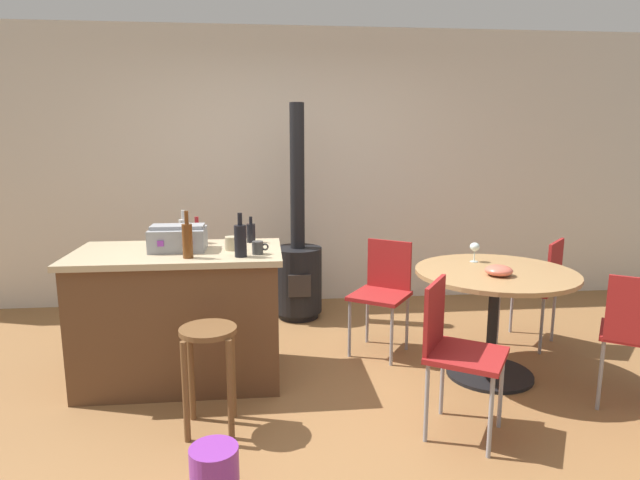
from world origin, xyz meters
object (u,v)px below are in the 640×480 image
wood_stove (298,267)px  wine_glass (475,248)px  dining_table (494,296)px  bottle_2 (197,233)px  folding_chair_near (637,330)px  plastic_bucket (215,473)px  wooden_stool (209,356)px  kitchen_island (181,315)px  serving_bowl (499,270)px  toolbox (178,238)px  bottle_0 (240,240)px  bottle_3 (187,240)px  bottle_1 (184,231)px  folding_chair_right (454,345)px  cup_1 (258,248)px  cup_0 (232,243)px  folding_chair_left (383,288)px  folding_chair_far (537,283)px  bottle_4 (251,232)px

wood_stove → wine_glass: wood_stove is taller
dining_table → bottle_2: bearing=167.8°
folding_chair_near → plastic_bucket: 2.58m
wooden_stool → kitchen_island: bearing=110.2°
kitchen_island → bottle_2: size_ratio=7.24×
folding_chair_near → serving_bowl: 0.87m
dining_table → wine_glass: (-0.05, 0.27, 0.28)m
toolbox → wine_glass: (2.10, 0.07, -0.12)m
bottle_0 → bottle_3: 0.33m
folding_chair_near → toolbox: bearing=164.9°
bottle_1 → serving_bowl: bottle_1 is taller
folding_chair_right → bottle_1: (-1.61, 1.12, 0.48)m
wine_glass → wooden_stool: bearing=-156.9°
cup_1 → plastic_bucket: 1.44m
dining_table → cup_1: (-1.61, 0.02, 0.37)m
wooden_stool → toolbox: size_ratio=1.69×
cup_0 → folding_chair_left: bearing=17.9°
cup_0 → toolbox: bearing=175.2°
wood_stove → folding_chair_far: bearing=-25.5°
bottle_0 → cup_0: bottle_0 is taller
dining_table → plastic_bucket: size_ratio=4.28×
folding_chair_right → plastic_bucket: folding_chair_right is taller
kitchen_island → bottle_0: size_ratio=4.91×
wooden_stool → bottle_4: (0.23, 0.94, 0.54)m
serving_bowl → bottle_2: bearing=164.1°
folding_chair_near → serving_bowl: bearing=148.8°
kitchen_island → wood_stove: (0.88, 1.22, 0.02)m
bottle_1 → bottle_2: (0.09, 0.00, -0.02)m
folding_chair_near → bottle_4: 2.57m
bottle_1 → bottle_2: bearing=2.2°
wooden_stool → bottle_1: bearing=104.5°
folding_chair_right → plastic_bucket: bearing=-160.9°
wood_stove → bottle_0: wood_stove is taller
dining_table → wooden_stool: bearing=-164.8°
kitchen_island → cup_0: size_ratio=11.01×
bottle_3 → wooden_stool: bearing=-71.6°
wooden_stool → bottle_0: size_ratio=2.18×
bottle_2 → bottle_1: bearing=-177.8°
dining_table → plastic_bucket: dining_table is taller
kitchen_island → dining_table: bearing=-5.0°
wood_stove → folding_chair_left: bearing=-55.3°
wooden_stool → folding_chair_far: folding_chair_far is taller
dining_table → plastic_bucket: (-1.82, -1.13, -0.46)m
wooden_stool → folding_chair_right: 1.38m
bottle_0 → serving_bowl: bottle_0 is taller
bottle_3 → plastic_bucket: 1.43m
cup_1 → bottle_3: bearing=-171.2°
wooden_stool → wine_glass: bearing=23.1°
wood_stove → wooden_stool: bearing=-108.1°
folding_chair_far → bottle_2: 2.68m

